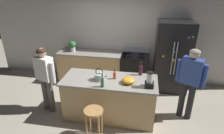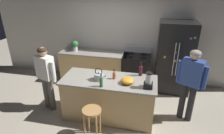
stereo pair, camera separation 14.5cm
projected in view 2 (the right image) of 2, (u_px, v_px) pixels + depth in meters
The scene contains 16 objects.
ground_plane at pixel (109, 115), 4.30m from camera, with size 14.00×14.00×0.00m, color #B2A893.
back_wall at pixel (124, 36), 5.49m from camera, with size 8.00×0.10×2.70m, color silver.
kitchen_island at pixel (109, 98), 4.11m from camera, with size 1.98×0.83×0.92m.
back_counter_run at pixel (95, 67), 5.65m from camera, with size 2.00×0.64×0.92m.
refrigerator at pixel (174, 58), 4.97m from camera, with size 0.90×0.73×1.90m.
stove_range at pixel (136, 70), 5.38m from camera, with size 0.76×0.65×1.10m.
person_by_island_left at pixel (46, 73), 4.19m from camera, with size 0.59×0.34×1.53m.
person_by_sink_right at pixel (191, 80), 3.81m from camera, with size 0.57×0.37×1.60m.
bar_stool at pixel (92, 116), 3.52m from camera, with size 0.36×0.36×0.63m.
potted_plant at pixel (75, 45), 5.50m from camera, with size 0.20×0.20×0.30m.
blender_appliance at pixel (148, 81), 3.56m from camera, with size 0.17×0.17×0.32m.
bottle_wine at pixel (141, 70), 4.04m from camera, with size 0.08×0.08×0.32m.
bottle_cooking_sauce at pixel (114, 75), 3.91m from camera, with size 0.06×0.06×0.22m.
bottle_olive_oil at pixel (101, 82), 3.60m from camera, with size 0.07×0.07×0.28m.
mixing_bowl at pixel (127, 81), 3.74m from camera, with size 0.27×0.27×0.12m, color orange.
tea_kettle at pixel (99, 76), 3.87m from camera, with size 0.28×0.20×0.27m.
Camera 2 is at (0.81, -3.38, 2.76)m, focal length 30.23 mm.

